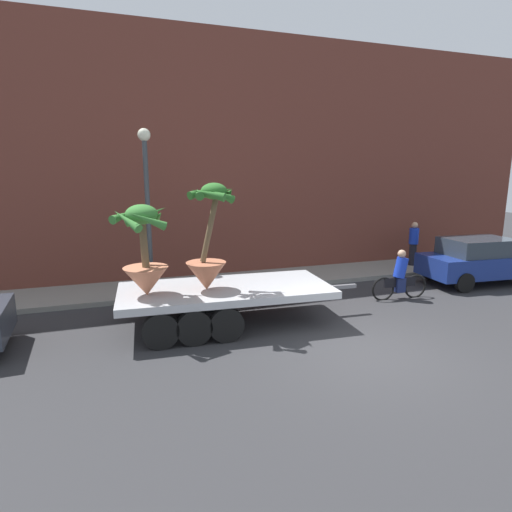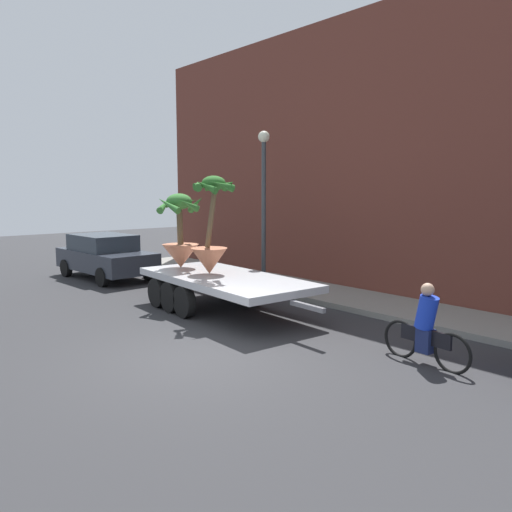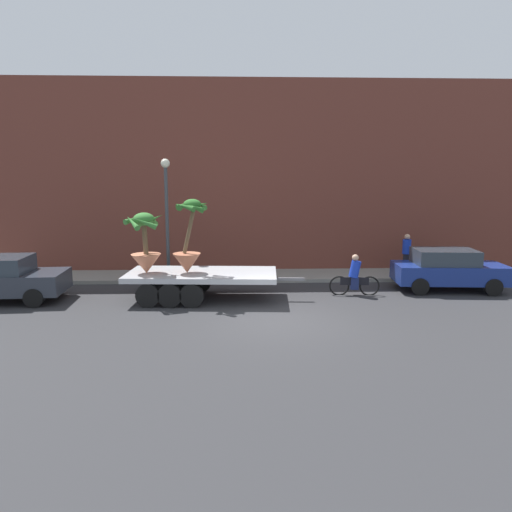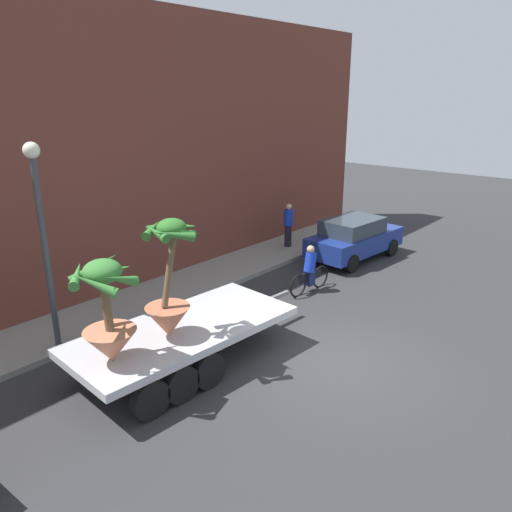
% 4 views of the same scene
% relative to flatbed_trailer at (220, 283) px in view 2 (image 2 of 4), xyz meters
% --- Properties ---
extents(ground_plane, '(60.00, 60.00, 0.00)m').
position_rel_flatbed_trailer_xyz_m(ground_plane, '(2.70, -2.55, -0.75)').
color(ground_plane, '#2D2D30').
extents(sidewalk, '(24.00, 2.20, 0.15)m').
position_rel_flatbed_trailer_xyz_m(sidewalk, '(2.70, 3.55, -0.68)').
color(sidewalk, gray).
rests_on(sidewalk, ground).
extents(building_facade, '(24.00, 1.20, 8.46)m').
position_rel_flatbed_trailer_xyz_m(building_facade, '(2.70, 5.25, 3.48)').
color(building_facade, brown).
rests_on(building_facade, ground).
extents(flatbed_trailer, '(6.25, 2.63, 0.98)m').
position_rel_flatbed_trailer_xyz_m(flatbed_trailer, '(0.00, 0.00, 0.00)').
color(flatbed_trailer, '#B7BABF').
rests_on(flatbed_trailer, ground).
extents(potted_palm_rear, '(1.29, 1.29, 2.56)m').
position_rel_flatbed_trailer_xyz_m(potted_palm_rear, '(-0.19, -0.13, 1.27)').
color(potted_palm_rear, '#B26647').
rests_on(potted_palm_rear, flatbed_trailer).
extents(potted_palm_middle, '(1.35, 1.37, 2.10)m').
position_rel_flatbed_trailer_xyz_m(potted_palm_middle, '(-1.67, -0.12, 1.12)').
color(potted_palm_middle, '#C17251').
rests_on(potted_palm_middle, flatbed_trailer).
extents(cyclist, '(1.84, 0.37, 1.54)m').
position_rel_flatbed_trailer_xyz_m(cyclist, '(5.76, 0.37, -0.08)').
color(cyclist, black).
rests_on(cyclist, ground).
extents(trailing_car, '(4.38, 2.15, 1.58)m').
position_rel_flatbed_trailer_xyz_m(trailing_car, '(-6.75, -0.08, 0.07)').
color(trailing_car, '#2D333D').
rests_on(trailing_car, ground).
extents(street_lamp, '(0.36, 0.36, 4.83)m').
position_rel_flatbed_trailer_xyz_m(street_lamp, '(-1.34, 2.75, 2.48)').
color(street_lamp, '#383D42').
rests_on(street_lamp, sidewalk).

